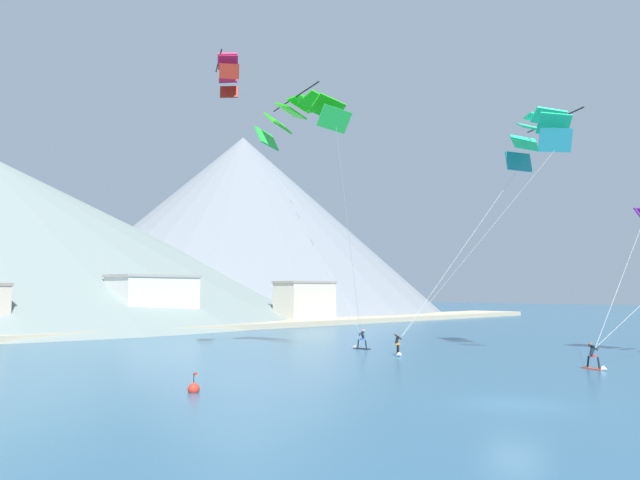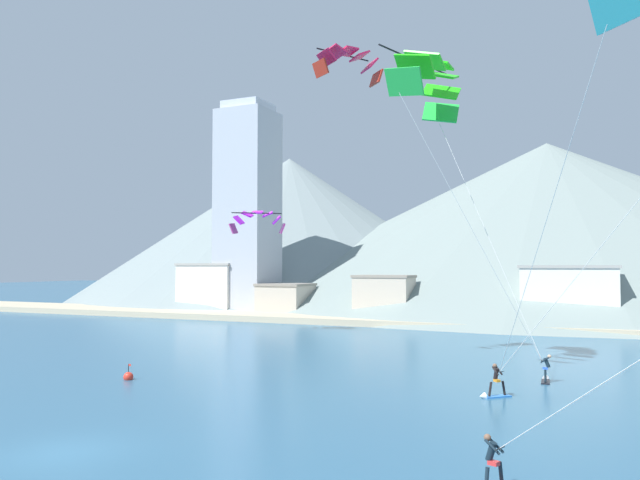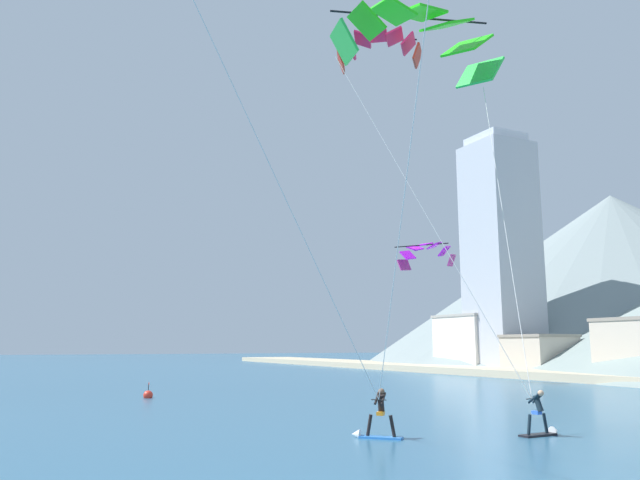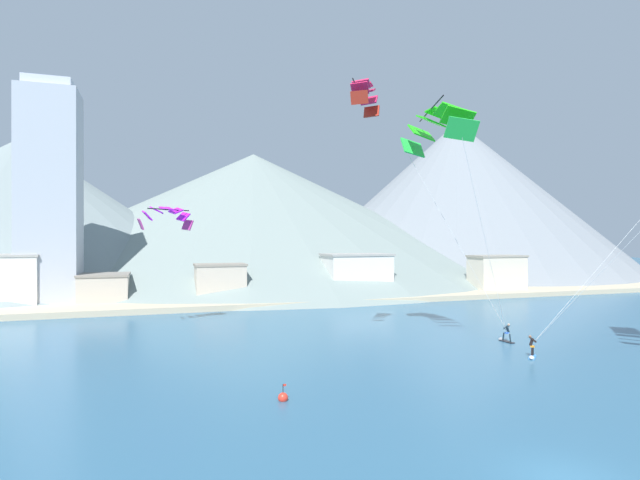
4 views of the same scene
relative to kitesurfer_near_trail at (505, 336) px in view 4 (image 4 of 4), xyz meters
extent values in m
plane|color=#2D5B7A|center=(-14.19, -20.98, -0.44)|extent=(400.00, 400.00, 0.00)
cube|color=black|center=(-0.01, -0.23, -0.40)|extent=(0.53, 1.46, 0.07)
cylinder|color=#14232D|center=(0.01, -0.63, -0.03)|extent=(0.12, 0.23, 0.68)
cylinder|color=#14232D|center=(-0.04, 0.16, -0.03)|extent=(0.12, 0.23, 0.68)
cube|color=blue|center=(-0.01, -0.23, 0.34)|extent=(0.30, 0.23, 0.12)
cylinder|color=#14232D|center=(0.08, -0.23, 0.65)|extent=(0.40, 0.22, 0.58)
cylinder|color=#14232D|center=(-0.02, -0.35, 0.82)|extent=(0.49, 0.11, 0.37)
cylinder|color=#14232D|center=(-0.03, -0.13, 0.82)|extent=(0.49, 0.11, 0.37)
cylinder|color=black|center=(-0.20, -0.25, 0.79)|extent=(0.06, 0.52, 0.03)
sphere|color=tan|center=(0.21, -0.22, 1.01)|extent=(0.21, 0.21, 0.21)
cone|color=white|center=(-0.06, 0.63, -0.34)|extent=(0.38, 0.32, 0.36)
cube|color=#337FDB|center=(-1.88, -5.37, -0.40)|extent=(1.34, 1.32, 0.07)
cylinder|color=black|center=(-1.59, -5.09, -0.02)|extent=(0.25, 0.25, 0.71)
cylinder|color=black|center=(-2.16, -5.64, -0.02)|extent=(0.25, 0.25, 0.71)
cube|color=orange|center=(-1.88, -5.37, 0.37)|extent=(0.37, 0.37, 0.12)
cylinder|color=black|center=(-1.92, -5.32, 0.70)|extent=(0.39, 0.39, 0.60)
cylinder|color=black|center=(-1.77, -5.31, 0.86)|extent=(0.41, 0.42, 0.39)
cylinder|color=black|center=(-1.93, -5.47, 0.86)|extent=(0.41, 0.42, 0.39)
cylinder|color=black|center=(-1.73, -5.52, 0.84)|extent=(0.40, 0.38, 0.03)
sphere|color=brown|center=(-1.99, -5.25, 1.08)|extent=(0.22, 0.22, 0.22)
cone|color=white|center=(-2.50, -5.97, -0.34)|extent=(0.47, 0.47, 0.36)
cube|color=green|center=(-6.97, -3.89, 16.36)|extent=(2.25, 1.54, 1.75)
cube|color=#24DA14|center=(-6.62, -2.88, 17.47)|extent=(2.26, 1.78, 1.58)
cube|color=#24DA14|center=(-6.37, -1.55, 18.20)|extent=(2.28, 1.83, 1.23)
cube|color=#24DA14|center=(-6.25, -0.03, 18.45)|extent=(2.28, 1.67, 0.74)
cube|color=#24DA14|center=(-6.28, 1.48, 18.20)|extent=(2.29, 1.69, 1.23)
cube|color=#24DA14|center=(-6.44, 2.83, 17.47)|extent=(2.28, 1.64, 1.58)
cube|color=green|center=(-6.72, 3.86, 16.36)|extent=(2.27, 1.40, 1.75)
cylinder|color=black|center=(-7.24, 0.00, 18.73)|extent=(2.54, 7.68, 0.10)
cylinder|color=silver|center=(-3.68, -2.24, 8.24)|extent=(7.01, 4.02, 14.92)
cylinder|color=silver|center=(-3.55, 1.98, 8.24)|extent=(6.74, 4.49, 14.92)
cylinder|color=silver|center=(3.30, -7.58, 7.37)|extent=(10.10, 4.16, 13.09)
cylinder|color=silver|center=(0.75, -10.36, 7.37)|extent=(4.99, 9.71, 13.09)
cube|color=#B12819|center=(-13.64, -0.46, 19.02)|extent=(1.39, 1.04, 1.02)
cube|color=#DA1B49|center=(-13.41, -0.01, 19.83)|extent=(1.56, 1.32, 0.90)
cube|color=#DA1B49|center=(-13.00, 0.65, 20.38)|extent=(1.65, 1.52, 0.63)
cube|color=#DA1B49|center=(-12.46, 1.42, 20.57)|extent=(1.66, 1.59, 0.25)
cube|color=#DA1B49|center=(-11.89, 2.16, 20.38)|extent=(1.61, 1.59, 0.63)
cube|color=#DA1B49|center=(-11.38, 2.76, 19.83)|extent=(1.47, 1.47, 0.90)
cube|color=#B12819|center=(-11.02, 3.11, 19.02)|extent=(1.26, 1.23, 1.02)
cylinder|color=black|center=(-12.94, 1.77, 20.51)|extent=(2.33, 3.86, 0.10)
cube|color=#B43385|center=(-25.22, 16.24, 9.69)|extent=(1.17, 1.23, 1.13)
cube|color=#C418E9|center=(-25.65, 15.84, 10.51)|extent=(1.41, 1.38, 1.03)
cube|color=#C418E9|center=(-26.37, 15.40, 11.06)|extent=(1.50, 1.49, 0.78)
cube|color=#C418E9|center=(-27.26, 14.97, 11.25)|extent=(1.45, 1.55, 0.41)
cube|color=#C418E9|center=(-28.19, 14.63, 11.06)|extent=(1.31, 1.54, 0.78)
cube|color=#C418E9|center=(-29.01, 14.43, 10.51)|extent=(1.04, 1.49, 1.03)
cube|color=#B43385|center=(-29.60, 14.40, 9.69)|extent=(0.69, 1.39, 1.13)
cylinder|color=black|center=(-27.05, 14.47, 11.12)|extent=(3.90, 2.93, 0.10)
sphere|color=red|center=(-21.77, -9.12, -0.28)|extent=(0.56, 0.56, 0.56)
cylinder|color=black|center=(-21.77, -9.12, 0.22)|extent=(0.04, 0.04, 0.44)
cube|color=red|center=(-21.68, -9.12, 0.40)|extent=(0.18, 0.01, 0.12)
cube|color=#BCAD8E|center=(-14.19, 30.39, -0.09)|extent=(180.00, 10.00, 0.70)
cube|color=#B7AD9E|center=(-34.58, 35.11, 1.53)|extent=(6.00, 5.92, 3.93)
cube|color=gray|center=(-34.58, 35.11, 3.64)|extent=(6.24, 6.16, 0.30)
cube|color=silver|center=(-0.06, 32.76, 2.70)|extent=(9.37, 5.92, 6.27)
cube|color=#9D9992|center=(-0.06, 32.76, 5.98)|extent=(9.75, 6.15, 0.30)
cube|color=beige|center=(-20.06, 31.84, 2.14)|extent=(6.46, 4.09, 5.14)
cube|color=gray|center=(-20.06, 31.84, 4.86)|extent=(6.72, 4.26, 0.30)
cube|color=silver|center=(-45.98, 35.02, 2.85)|extent=(8.31, 5.27, 6.57)
cube|color=#9D9992|center=(-45.98, 35.02, 6.28)|extent=(8.64, 5.48, 0.30)
cube|color=beige|center=(24.33, 32.26, 2.46)|extent=(8.44, 4.50, 5.80)
cube|color=gray|center=(24.33, 32.26, 5.51)|extent=(8.78, 4.68, 0.30)
cube|color=#A8ADB7|center=(-41.07, 36.30, 13.44)|extent=(7.00, 7.00, 27.75)
cube|color=silver|center=(-41.07, 36.30, 27.92)|extent=(5.60, 5.60, 1.20)
cone|color=gray|center=(44.00, 72.87, 18.63)|extent=(85.01, 85.01, 38.13)
cone|color=gray|center=(-52.28, 70.78, 13.34)|extent=(82.06, 82.06, 27.54)
cone|color=gray|center=(-5.72, 83.58, 14.12)|extent=(119.93, 119.93, 29.11)
camera|label=1|loc=(-38.12, -33.87, 4.20)|focal=35.00mm
camera|label=2|loc=(2.88, -37.27, 6.02)|focal=35.00mm
camera|label=3|loc=(16.52, -16.69, 2.62)|focal=35.00mm
camera|label=4|loc=(-28.36, -35.29, 8.32)|focal=28.00mm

